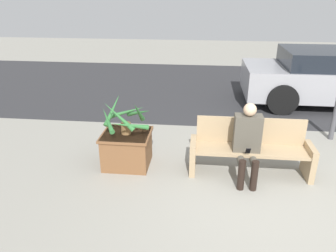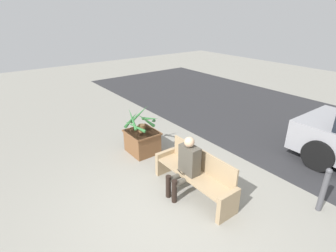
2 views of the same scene
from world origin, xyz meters
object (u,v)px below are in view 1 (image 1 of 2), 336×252
object	(u,v)px
potted_plant	(125,117)
parked_car	(330,77)
bench	(250,148)
person_seated	(248,140)
planter_box	(127,148)
bollard_post	(335,117)

from	to	relation	value
potted_plant	parked_car	bearing A→B (deg)	39.87
parked_car	bench	bearing A→B (deg)	-122.92
bench	person_seated	distance (m)	0.31
bench	parked_car	bearing A→B (deg)	57.08
person_seated	parked_car	xyz separation A→B (m)	(2.42, 3.80, 0.05)
parked_car	planter_box	bearing A→B (deg)	-140.17
planter_box	bollard_post	bearing A→B (deg)	20.69
bench	person_seated	xyz separation A→B (m)	(-0.08, -0.19, 0.23)
bench	planter_box	bearing A→B (deg)	179.79
potted_plant	bollard_post	bearing A→B (deg)	20.78
planter_box	potted_plant	distance (m)	0.55
planter_box	bench	bearing A→B (deg)	-0.21
potted_plant	bollard_post	xyz separation A→B (m)	(3.74, 1.42, -0.39)
potted_plant	parked_car	size ratio (longest dim) A/B	0.21
potted_plant	planter_box	bearing A→B (deg)	66.03
bench	potted_plant	size ratio (longest dim) A/B	2.19
person_seated	bench	bearing A→B (deg)	65.71
bollard_post	potted_plant	bearing A→B (deg)	-159.22
person_seated	bollard_post	size ratio (longest dim) A/B	1.36
planter_box	parked_car	xyz separation A→B (m)	(4.32, 3.60, 0.39)
potted_plant	bollard_post	distance (m)	4.02
person_seated	potted_plant	size ratio (longest dim) A/B	1.39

